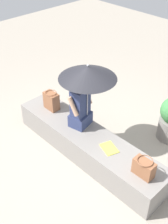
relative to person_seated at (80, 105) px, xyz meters
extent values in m
plane|color=#9E9384|center=(-0.27, 0.09, -0.84)|extent=(14.00, 14.00, 0.00)
cube|color=gray|center=(-0.27, 0.09, -0.61)|extent=(2.91, 0.63, 0.45)
cube|color=navy|center=(0.00, 0.00, -0.28)|extent=(0.35, 0.39, 0.22)
cube|color=navy|center=(0.00, 0.00, 0.07)|extent=(0.26, 0.36, 0.48)
sphere|color=tan|center=(0.00, 0.00, 0.41)|extent=(0.20, 0.20, 0.20)
cylinder|color=tan|center=(0.04, -0.20, 0.10)|extent=(0.21, 0.11, 0.32)
cylinder|color=tan|center=(-0.04, 0.20, 0.10)|extent=(0.21, 0.11, 0.32)
cylinder|color=#B7B7BC|center=(-0.10, -0.06, 0.17)|extent=(0.02, 0.02, 1.11)
cone|color=black|center=(-0.10, -0.06, 0.62)|extent=(0.89, 0.89, 0.20)
sphere|color=#B7B7BC|center=(-0.10, -0.06, 0.73)|extent=(0.03, 0.03, 0.03)
cube|color=brown|center=(-1.40, 0.14, -0.26)|extent=(0.30, 0.15, 0.25)
torus|color=brown|center=(-1.40, 0.14, -0.12)|extent=(0.22, 0.22, 0.01)
cube|color=brown|center=(0.70, 0.06, -0.23)|extent=(0.28, 0.17, 0.32)
torus|color=brown|center=(0.70, 0.06, -0.05)|extent=(0.20, 0.20, 0.01)
cube|color=#EAE04C|center=(-0.74, 0.10, -0.38)|extent=(0.33, 0.28, 0.01)
camera|label=1|loc=(-2.74, 2.55, 2.64)|focal=45.58mm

